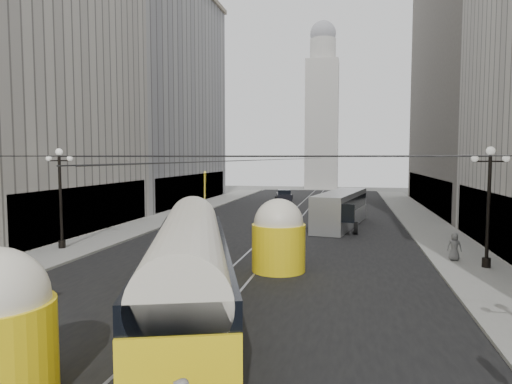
% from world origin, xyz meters
% --- Properties ---
extents(road, '(20.00, 85.00, 0.02)m').
position_xyz_m(road, '(0.00, 32.50, 0.00)').
color(road, black).
rests_on(road, ground).
extents(sidewalk_left, '(4.00, 72.00, 0.15)m').
position_xyz_m(sidewalk_left, '(-12.00, 36.00, 0.07)').
color(sidewalk_left, gray).
rests_on(sidewalk_left, ground).
extents(sidewalk_right, '(4.00, 72.00, 0.15)m').
position_xyz_m(sidewalk_right, '(12.00, 36.00, 0.07)').
color(sidewalk_right, gray).
rests_on(sidewalk_right, ground).
extents(rail_left, '(0.12, 85.00, 0.04)m').
position_xyz_m(rail_left, '(-0.75, 32.50, 0.00)').
color(rail_left, gray).
rests_on(rail_left, ground).
extents(rail_right, '(0.12, 85.00, 0.04)m').
position_xyz_m(rail_right, '(0.75, 32.50, 0.00)').
color(rail_right, gray).
rests_on(rail_right, ground).
extents(building_left_mid, '(12.60, 20.60, 34.60)m').
position_xyz_m(building_left_mid, '(-20.00, 24.00, 17.31)').
color(building_left_mid, '#B7B2A8').
rests_on(building_left_mid, ground).
extents(building_left_far, '(12.60, 28.60, 28.60)m').
position_xyz_m(building_left_far, '(-19.99, 48.00, 14.31)').
color(building_left_far, '#999999').
rests_on(building_left_far, ground).
extents(building_right_far, '(12.60, 32.60, 32.60)m').
position_xyz_m(building_right_far, '(20.00, 48.00, 16.31)').
color(building_right_far, '#514C47').
rests_on(building_right_far, ground).
extents(distant_tower, '(6.00, 6.00, 31.36)m').
position_xyz_m(distant_tower, '(0.00, 80.00, 14.97)').
color(distant_tower, '#B2AFA8').
rests_on(distant_tower, ground).
extents(lamppost_left_mid, '(1.86, 0.44, 6.37)m').
position_xyz_m(lamppost_left_mid, '(-12.60, 18.00, 3.74)').
color(lamppost_left_mid, black).
rests_on(lamppost_left_mid, sidewalk_left).
extents(lamppost_right_mid, '(1.86, 0.44, 6.37)m').
position_xyz_m(lamppost_right_mid, '(12.60, 18.00, 3.74)').
color(lamppost_right_mid, black).
rests_on(lamppost_right_mid, sidewalk_right).
extents(catenary, '(25.00, 72.00, 0.23)m').
position_xyz_m(catenary, '(0.12, 31.49, 5.88)').
color(catenary, black).
rests_on(catenary, ground).
extents(streetcar, '(7.50, 16.91, 3.88)m').
position_xyz_m(streetcar, '(-0.50, 8.50, 1.89)').
color(streetcar, yellow).
rests_on(streetcar, ground).
extents(city_bus, '(4.57, 12.09, 2.99)m').
position_xyz_m(city_bus, '(4.71, 31.91, 1.64)').
color(city_bus, '#9FA0A4').
rests_on(city_bus, ground).
extents(sedan_white_far, '(2.46, 4.89, 1.48)m').
position_xyz_m(sedan_white_far, '(4.84, 44.69, 0.67)').
color(sedan_white_far, silver).
rests_on(sedan_white_far, ground).
extents(sedan_dark_far, '(2.85, 5.06, 1.51)m').
position_xyz_m(sedan_dark_far, '(-3.55, 54.68, 0.68)').
color(sedan_dark_far, black).
rests_on(sedan_dark_far, ground).
extents(pedestrian_sidewalk_right, '(0.85, 0.62, 1.57)m').
position_xyz_m(pedestrian_sidewalk_right, '(11.28, 19.35, 0.94)').
color(pedestrian_sidewalk_right, slate).
rests_on(pedestrian_sidewalk_right, sidewalk_right).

